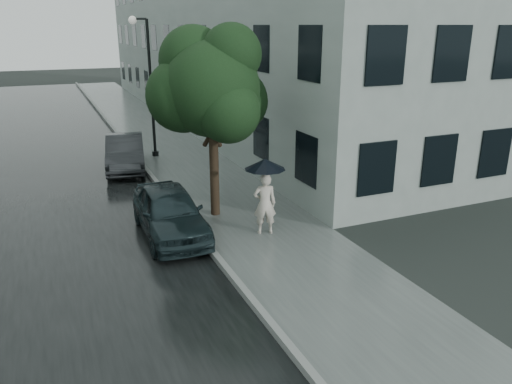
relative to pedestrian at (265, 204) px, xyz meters
name	(u,v)px	position (x,y,z in m)	size (l,w,h in m)	color
ground	(294,265)	(-0.16, -2.00, -0.84)	(120.00, 120.00, 0.00)	black
sidewalk	(174,151)	(0.09, 10.00, -0.84)	(3.50, 60.00, 0.01)	slate
kerb_near	(133,154)	(-1.73, 10.00, -0.77)	(0.15, 60.00, 0.15)	slate
asphalt_road	(46,164)	(-5.23, 10.00, -0.84)	(6.85, 60.00, 0.00)	black
building_near	(225,40)	(5.32, 17.50, 3.66)	(7.02, 36.00, 9.00)	gray
pedestrian	(265,204)	(0.00, 0.00, 0.00)	(0.61, 0.40, 1.67)	beige
umbrella	(265,164)	(-0.02, -0.04, 1.10)	(1.36, 1.36, 1.20)	black
street_tree	(211,87)	(-0.76, 1.99, 2.88)	(3.50, 3.18, 5.43)	#332619
lamp_post	(147,79)	(-0.99, 9.57, 2.39)	(0.82, 0.47, 5.69)	black
car_near	(170,212)	(-2.36, 0.89, -0.18)	(1.55, 3.86, 1.32)	black
car_far	(125,152)	(-2.36, 7.93, -0.18)	(1.38, 3.96, 1.31)	#25282B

